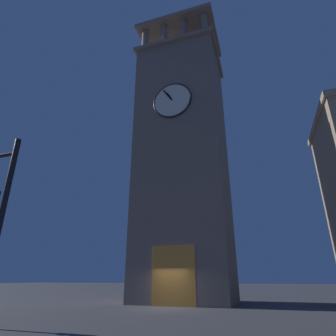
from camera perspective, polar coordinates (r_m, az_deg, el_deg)
ground_plane at (r=19.77m, az=-0.91°, el=-26.94°), size 200.00×200.00×0.00m
clocktower at (r=26.54m, az=3.16°, el=2.08°), size 8.28×7.32×29.84m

